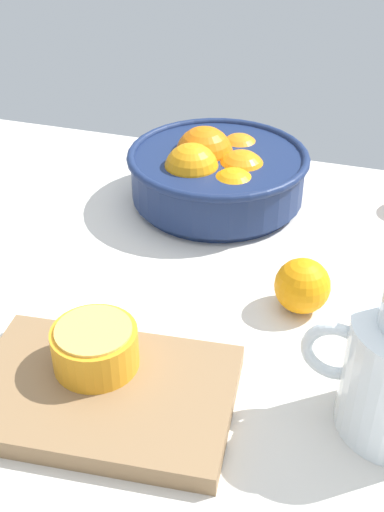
{
  "coord_description": "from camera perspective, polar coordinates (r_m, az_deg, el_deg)",
  "views": [
    {
      "loc": [
        15.41,
        -56.28,
        48.77
      ],
      "look_at": [
        -2.75,
        1.33,
        7.51
      ],
      "focal_mm": 45.57,
      "sensor_mm": 36.0,
      "label": 1
    }
  ],
  "objects": [
    {
      "name": "cutting_board",
      "position": [
        0.66,
        -7.83,
        -11.88
      ],
      "size": [
        27.45,
        19.57,
        2.23
      ],
      "primitive_type": "cube",
      "rotation": [
        0.0,
        0.0,
        0.1
      ],
      "color": "olive",
      "rests_on": "ground_plane"
    },
    {
      "name": "loose_orange_3",
      "position": [
        0.77,
        9.66,
        -2.59
      ],
      "size": [
        6.59,
        6.59,
        6.59
      ],
      "primitive_type": "sphere",
      "color": "orange",
      "rests_on": "ground_plane"
    },
    {
      "name": "ground_plane",
      "position": [
        0.77,
        1.67,
        -6.43
      ],
      "size": [
        116.49,
        90.61,
        3.0
      ],
      "primitive_type": "cube",
      "color": "silver"
    },
    {
      "name": "fruit_bowl",
      "position": [
        0.97,
        2.29,
        7.27
      ],
      "size": [
        26.69,
        26.69,
        11.06
      ],
      "color": "navy",
      "rests_on": "ground_plane"
    },
    {
      "name": "orange_half_0",
      "position": [
        0.66,
        -8.5,
        -7.89
      ],
      "size": [
        8.74,
        8.74,
        4.65
      ],
      "color": "orange",
      "rests_on": "cutting_board"
    }
  ]
}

